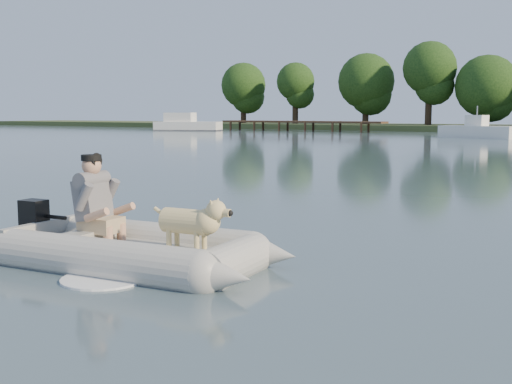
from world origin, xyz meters
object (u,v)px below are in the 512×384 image
Objects in this scene: dinghy at (138,216)px; cabin_cruiser at (188,122)px; dog at (186,226)px; motorboat at (480,123)px; man at (94,197)px; dock at (300,126)px.

cabin_cruiser is (-36.28, 47.42, 0.32)m from dinghy.
dog is 60.02m from cabin_cruiser.
cabin_cruiser is at bearing -171.76° from motorboat.
man is at bearing -71.26° from cabin_cruiser.
cabin_cruiser is 30.67m from motorboat.
dog is (0.67, 0.12, -0.08)m from dinghy.
cabin_cruiser is (-10.81, -4.68, 0.42)m from dock.
dock is 21.40m from motorboat.
motorboat reaches higher than man.
motorboat is (-5.85, 43.55, 0.51)m from dinghy.
motorboat reaches higher than dinghy.
dinghy is 0.69m from dog.
dinghy is at bearing -70.69° from cabin_cruiser.
dinghy is 0.81× the size of motorboat.
dinghy reaches higher than dock.
dock is 15.90× the size of man.
dinghy is 4.86× the size of dog.
dock is 3.05× the size of motorboat.
cabin_cruiser reaches higher than dock.
dog is at bearing 4.57° from dinghy.
man is at bearing -67.82° from motorboat.
man is 59.27m from cabin_cruiser.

